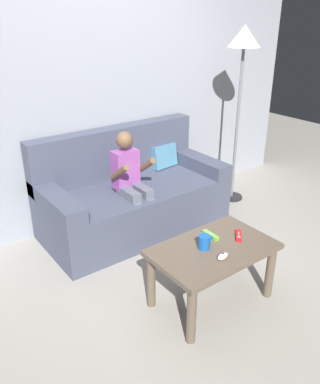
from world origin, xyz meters
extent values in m
plane|color=#9E998E|center=(0.00, 0.00, 0.00)|extent=(9.82, 9.82, 0.00)
cube|color=#999EA8|center=(0.00, 1.51, 1.25)|extent=(4.91, 0.05, 2.50)
cube|color=#474C60|center=(0.11, 1.06, 0.22)|extent=(1.68, 0.80, 0.44)
cube|color=#474C60|center=(0.11, 1.38, 0.67)|extent=(1.68, 0.16, 0.47)
cube|color=#474C60|center=(-0.65, 1.06, 0.50)|extent=(0.18, 0.80, 0.13)
cube|color=#474C60|center=(0.86, 1.06, 0.50)|extent=(0.18, 0.80, 0.13)
cube|color=teal|center=(0.61, 1.30, 0.55)|extent=(0.30, 0.18, 0.24)
cylinder|color=slate|center=(-0.07, 0.75, 0.22)|extent=(0.07, 0.07, 0.44)
cylinder|color=slate|center=(0.06, 0.75, 0.22)|extent=(0.07, 0.07, 0.44)
cube|color=slate|center=(-0.07, 0.88, 0.47)|extent=(0.08, 0.27, 0.08)
cube|color=slate|center=(0.06, 0.88, 0.47)|extent=(0.08, 0.27, 0.08)
cube|color=#994C9E|center=(-0.01, 1.02, 0.64)|extent=(0.22, 0.13, 0.34)
cylinder|color=brown|center=(-0.14, 0.90, 0.68)|extent=(0.05, 0.24, 0.19)
cylinder|color=brown|center=(0.12, 0.90, 0.68)|extent=(0.05, 0.24, 0.19)
sphere|color=brown|center=(-0.01, 1.02, 0.90)|extent=(0.14, 0.14, 0.14)
cube|color=brown|center=(-0.04, -0.12, 0.42)|extent=(0.83, 0.52, 0.04)
cylinder|color=brown|center=(-0.41, -0.33, 0.20)|extent=(0.06, 0.06, 0.41)
cylinder|color=brown|center=(0.32, -0.33, 0.20)|extent=(0.06, 0.06, 0.41)
cylinder|color=brown|center=(-0.41, 0.09, 0.20)|extent=(0.06, 0.06, 0.41)
cylinder|color=brown|center=(0.32, 0.09, 0.20)|extent=(0.06, 0.06, 0.41)
cube|color=red|center=(0.19, -0.13, 0.45)|extent=(0.12, 0.12, 0.02)
cylinder|color=#99999E|center=(0.16, -0.16, 0.47)|extent=(0.02, 0.02, 0.00)
cylinder|color=silver|center=(0.19, -0.13, 0.47)|extent=(0.01, 0.01, 0.00)
cylinder|color=silver|center=(0.20, -0.12, 0.47)|extent=(0.01, 0.01, 0.00)
ellipsoid|color=white|center=(-0.09, -0.25, 0.46)|extent=(0.09, 0.05, 0.04)
cylinder|color=#4C4C51|center=(-0.09, -0.25, 0.49)|extent=(0.02, 0.02, 0.01)
cube|color=#72C638|center=(0.04, -0.01, 0.45)|extent=(0.04, 0.14, 0.02)
cylinder|color=#99999E|center=(0.04, 0.03, 0.47)|extent=(0.02, 0.02, 0.00)
cylinder|color=silver|center=(0.04, 0.00, 0.47)|extent=(0.01, 0.01, 0.00)
cylinder|color=silver|center=(0.04, -0.02, 0.47)|extent=(0.01, 0.01, 0.00)
cylinder|color=#1959B2|center=(-0.10, -0.09, 0.49)|extent=(0.08, 0.08, 0.09)
torus|color=#1959B2|center=(-0.05, -0.09, 0.49)|extent=(0.06, 0.01, 0.06)
cylinder|color=black|center=(1.32, 0.99, 0.01)|extent=(0.24, 0.24, 0.02)
cylinder|color=slate|center=(1.32, 0.99, 0.79)|extent=(0.03, 0.03, 1.55)
cone|color=beige|center=(1.32, 0.99, 1.67)|extent=(0.32, 0.32, 0.20)
camera|label=1|loc=(-1.67, -1.70, 1.88)|focal=36.94mm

